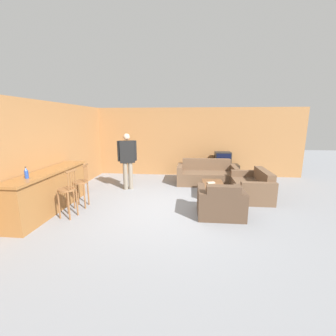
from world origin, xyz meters
TOP-DOWN VIEW (x-y plane):
  - ground_plane at (0.00, 0.00)m, footprint 24.00×24.00m
  - wall_back at (0.00, 3.59)m, footprint 9.40×0.08m
  - wall_left at (-3.13, 1.29)m, footprint 0.08×8.59m
  - bar_counter at (-2.80, -0.36)m, footprint 0.55×2.59m
  - bar_chair_near at (-2.19, -0.65)m, footprint 0.44×0.44m
  - bar_chair_mid at (-2.19, -0.03)m, footprint 0.40×0.40m
  - couch_far at (1.06, 2.40)m, footprint 1.97×0.95m
  - armchair_near at (1.19, -0.25)m, footprint 1.02×0.90m
  - loveseat_right at (2.25, 1.12)m, footprint 0.88×1.54m
  - coffee_table at (1.15, 1.13)m, footprint 0.58×0.98m
  - tv_unit at (1.69, 3.20)m, footprint 1.19×0.48m
  - tv at (1.69, 3.19)m, footprint 0.57×0.42m
  - bottle at (-2.79, -1.04)m, footprint 0.07×0.07m
  - book_on_table at (1.09, 1.13)m, footprint 0.24×0.18m
  - person_by_window at (-1.43, 1.52)m, footprint 0.56×0.31m

SIDE VIEW (x-z plane):
  - ground_plane at x=0.00m, z-range 0.00..0.00m
  - tv_unit at x=1.69m, z-range 0.00..0.53m
  - loveseat_right at x=2.25m, z-range -0.10..0.68m
  - couch_far at x=1.06m, z-range -0.12..0.69m
  - armchair_near at x=1.19m, z-range -0.10..0.69m
  - coffee_table at x=1.15m, z-range 0.13..0.50m
  - book_on_table at x=1.09m, z-range 0.37..0.40m
  - bar_counter at x=-2.80m, z-range 0.00..0.99m
  - bar_chair_near at x=-2.19m, z-range 0.02..1.11m
  - bar_chair_mid at x=-2.19m, z-range 0.02..1.11m
  - tv at x=1.69m, z-range 0.53..0.99m
  - person_by_window at x=-1.43m, z-range 0.12..1.85m
  - bottle at x=-2.79m, z-range 0.97..1.21m
  - wall_back at x=0.00m, z-range 0.00..2.60m
  - wall_left at x=-3.13m, z-range 0.00..2.60m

